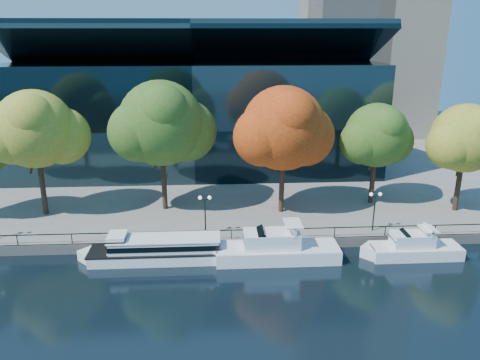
{
  "coord_description": "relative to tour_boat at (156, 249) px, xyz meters",
  "views": [
    {
      "loc": [
        -1.57,
        -37.64,
        20.17
      ],
      "look_at": [
        1.1,
        8.0,
        5.43
      ],
      "focal_mm": 35.0,
      "sensor_mm": 36.0,
      "label": 1
    }
  ],
  "objects": [
    {
      "name": "tree_4",
      "position": [
        23.66,
        10.92,
        7.68
      ],
      "size": [
        8.92,
        7.32,
        11.54
      ],
      "color": "black",
      "rests_on": "promenade"
    },
    {
      "name": "cruiser_far",
      "position": [
        23.51,
        -0.78,
        -0.16
      ],
      "size": [
        9.31,
        2.58,
        3.04
      ],
      "color": "white",
      "rests_on": "ground"
    },
    {
      "name": "tree_2",
      "position": [
        0.02,
        10.39,
        9.36
      ],
      "size": [
        11.39,
        9.34,
        14.24
      ],
      "color": "black",
      "rests_on": "promenade"
    },
    {
      "name": "lamp_2",
      "position": [
        21.11,
        3.11,
        2.85
      ],
      "size": [
        1.26,
        0.36,
        4.03
      ],
      "color": "black",
      "rests_on": "promenade"
    },
    {
      "name": "tree_1",
      "position": [
        -12.87,
        9.59,
        9.08
      ],
      "size": [
        10.16,
        8.33,
        13.45
      ],
      "color": "black",
      "rests_on": "promenade"
    },
    {
      "name": "tree_3",
      "position": [
        12.89,
        8.78,
        9.0
      ],
      "size": [
        11.13,
        9.13,
        13.77
      ],
      "color": "black",
      "rests_on": "promenade"
    },
    {
      "name": "lamp_1",
      "position": [
        4.44,
        3.11,
        2.85
      ],
      "size": [
        1.26,
        0.36,
        4.03
      ],
      "color": "black",
      "rests_on": "promenade"
    },
    {
      "name": "tour_boat",
      "position": [
        0.0,
        0.0,
        0.0
      ],
      "size": [
        14.0,
        3.12,
        2.66
      ],
      "color": "white",
      "rests_on": "ground"
    },
    {
      "name": "railing",
      "position": [
        6.93,
        1.86,
        0.81
      ],
      "size": [
        88.2,
        0.08,
        0.99
      ],
      "color": "black",
      "rests_on": "promenade"
    },
    {
      "name": "ground",
      "position": [
        6.93,
        -1.39,
        -1.13
      ],
      "size": [
        160.0,
        160.0,
        0.0
      ],
      "primitive_type": "plane",
      "color": "black",
      "rests_on": "ground"
    },
    {
      "name": "cruiser_near",
      "position": [
        10.55,
        -0.56,
        -0.01
      ],
      "size": [
        12.46,
        3.21,
        3.61
      ],
      "color": "white",
      "rests_on": "ground"
    },
    {
      "name": "tree_5",
      "position": [
        32.29,
        8.06,
        7.88
      ],
      "size": [
        9.17,
        7.52,
        11.84
      ],
      "color": "black",
      "rests_on": "promenade"
    },
    {
      "name": "convention_building",
      "position": [
        2.93,
        30.4,
        7.38
      ],
      "size": [
        50.0,
        24.57,
        21.43
      ],
      "color": "black",
      "rests_on": "ground"
    },
    {
      "name": "promenade",
      "position": [
        6.93,
        34.99,
        -0.63
      ],
      "size": [
        90.0,
        67.08,
        1.0
      ],
      "color": "slate",
      "rests_on": "ground"
    }
  ]
}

